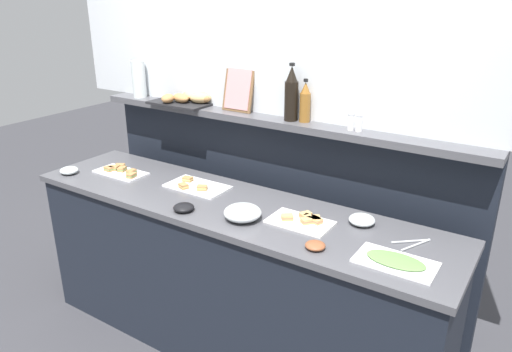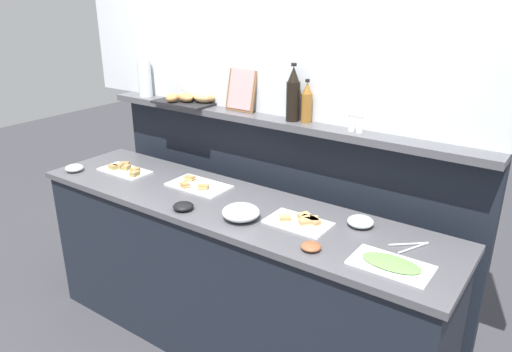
# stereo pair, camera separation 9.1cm
# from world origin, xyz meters

# --- Properties ---
(ground_plane) EXTENTS (12.00, 12.00, 0.00)m
(ground_plane) POSITION_xyz_m (0.00, 0.60, 0.00)
(ground_plane) COLOR #38383D
(buffet_counter) EXTENTS (2.45, 0.60, 0.94)m
(buffet_counter) POSITION_xyz_m (0.00, 0.00, 0.47)
(buffet_counter) COLOR black
(buffet_counter) RESTS_ON ground_plane
(back_ledge_unit) EXTENTS (2.47, 0.22, 1.32)m
(back_ledge_unit) POSITION_xyz_m (0.00, 0.48, 0.69)
(back_ledge_unit) COLOR black
(back_ledge_unit) RESTS_ON ground_plane
(sandwich_platter_side) EXTENTS (0.36, 0.21, 0.04)m
(sandwich_platter_side) POSITION_xyz_m (-0.29, 0.08, 0.94)
(sandwich_platter_side) COLOR white
(sandwich_platter_side) RESTS_ON buffet_counter
(sandwich_platter_front) EXTENTS (0.34, 0.17, 0.04)m
(sandwich_platter_front) POSITION_xyz_m (-0.83, 0.00, 0.95)
(sandwich_platter_front) COLOR white
(sandwich_platter_front) RESTS_ON buffet_counter
(sandwich_platter_rear) EXTENTS (0.31, 0.19, 0.04)m
(sandwich_platter_rear) POSITION_xyz_m (0.44, 0.01, 0.95)
(sandwich_platter_rear) COLOR white
(sandwich_platter_rear) RESTS_ON buffet_counter
(cold_cuts_platter) EXTENTS (0.33, 0.19, 0.02)m
(cold_cuts_platter) POSITION_xyz_m (0.94, -0.11, 0.95)
(cold_cuts_platter) COLOR white
(cold_cuts_platter) RESTS_ON buffet_counter
(glass_bowl_large) EXTENTS (0.19, 0.19, 0.08)m
(glass_bowl_large) POSITION_xyz_m (0.17, -0.12, 0.97)
(glass_bowl_large) COLOR silver
(glass_bowl_large) RESTS_ON buffet_counter
(glass_bowl_medium) EXTENTS (0.13, 0.13, 0.05)m
(glass_bowl_medium) POSITION_xyz_m (0.69, 0.15, 0.96)
(glass_bowl_medium) COLOR silver
(glass_bowl_medium) RESTS_ON buffet_counter
(glass_bowl_small) EXTENTS (0.11, 0.11, 0.04)m
(glass_bowl_small) POSITION_xyz_m (-1.09, -0.18, 0.96)
(glass_bowl_small) COLOR silver
(glass_bowl_small) RESTS_ON buffet_counter
(condiment_bowl_dark) EXTENTS (0.11, 0.11, 0.04)m
(condiment_bowl_dark) POSITION_xyz_m (-0.14, -0.20, 0.96)
(condiment_bowl_dark) COLOR black
(condiment_bowl_dark) RESTS_ON buffet_counter
(condiment_bowl_cream) EXTENTS (0.09, 0.09, 0.03)m
(condiment_bowl_cream) POSITION_xyz_m (0.61, -0.19, 0.95)
(condiment_bowl_cream) COLOR brown
(condiment_bowl_cream) RESTS_ON buffet_counter
(serving_tongs) EXTENTS (0.15, 0.17, 0.01)m
(serving_tongs) POSITION_xyz_m (0.96, 0.09, 0.94)
(serving_tongs) COLOR #B7BABF
(serving_tongs) RESTS_ON buffet_counter
(vinegar_bottle_amber) EXTENTS (0.06, 0.06, 0.24)m
(vinegar_bottle_amber) POSITION_xyz_m (0.22, 0.42, 1.43)
(vinegar_bottle_amber) COLOR #8E5B23
(vinegar_bottle_amber) RESTS_ON back_ledge_unit
(wine_bottle_dark) EXTENTS (0.08, 0.08, 0.32)m
(wine_bottle_dark) POSITION_xyz_m (0.14, 0.41, 1.47)
(wine_bottle_dark) COLOR black
(wine_bottle_dark) RESTS_ON back_ledge_unit
(salt_shaker) EXTENTS (0.03, 0.03, 0.09)m
(salt_shaker) POSITION_xyz_m (0.50, 0.40, 1.37)
(salt_shaker) COLOR white
(salt_shaker) RESTS_ON back_ledge_unit
(pepper_shaker) EXTENTS (0.03, 0.03, 0.09)m
(pepper_shaker) POSITION_xyz_m (0.54, 0.40, 1.37)
(pepper_shaker) COLOR white
(pepper_shaker) RESTS_ON back_ledge_unit
(bread_basket) EXTENTS (0.41, 0.29, 0.08)m
(bread_basket) POSITION_xyz_m (-0.61, 0.41, 1.36)
(bread_basket) COLOR black
(bread_basket) RESTS_ON back_ledge_unit
(framed_picture) EXTENTS (0.20, 0.07, 0.26)m
(framed_picture) POSITION_xyz_m (-0.24, 0.44, 1.45)
(framed_picture) COLOR brown
(framed_picture) RESTS_ON back_ledge_unit
(water_carafe) EXTENTS (0.09, 0.09, 0.24)m
(water_carafe) POSITION_xyz_m (-1.03, 0.40, 1.45)
(water_carafe) COLOR silver
(water_carafe) RESTS_ON back_ledge_unit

